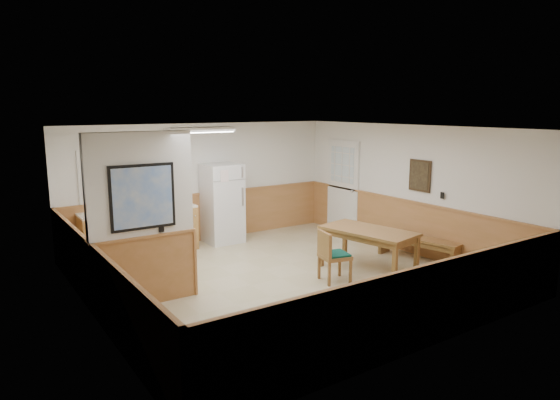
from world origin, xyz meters
TOP-DOWN VIEW (x-y plane):
  - ground at (0.00, 0.00)m, footprint 6.00×6.00m
  - ceiling at (0.00, 0.00)m, footprint 6.00×6.00m
  - back_wall at (0.00, 3.00)m, footprint 6.00×0.02m
  - right_wall at (3.00, 0.00)m, footprint 0.02×6.00m
  - left_wall at (-3.00, 0.00)m, footprint 0.02×6.00m
  - wainscot_back at (0.00, 2.98)m, footprint 6.00×0.04m
  - wainscot_right at (2.98, 0.00)m, footprint 0.04×6.00m
  - wainscot_left at (-2.98, 0.00)m, footprint 0.04×6.00m
  - partition_wall at (-2.25, 0.19)m, footprint 1.50×0.20m
  - kitchen_counter at (-1.21, 2.68)m, footprint 2.20×0.61m
  - exterior_door at (2.96, 1.90)m, footprint 0.07×1.02m
  - kitchen_window at (-2.10, 2.98)m, footprint 0.80×0.04m
  - wall_painting at (2.97, -0.30)m, footprint 0.04×0.50m
  - fluorescent_fixture at (-0.80, 1.30)m, footprint 1.20×0.30m
  - refrigerator at (0.27, 2.63)m, footprint 0.74×0.72m
  - dining_table at (1.47, -0.51)m, footprint 1.13×1.76m
  - dining_bench at (2.68, -0.60)m, footprint 0.65×1.62m
  - dining_chair at (0.58, -0.57)m, footprint 0.69×0.54m
  - fire_extinguisher at (-0.57, 2.70)m, footprint 0.12×0.12m
  - soap_bottle at (-2.09, 2.71)m, footprint 0.07×0.07m

SIDE VIEW (x-z plane):
  - ground at x=0.00m, z-range 0.00..0.00m
  - dining_bench at x=2.68m, z-range 0.12..0.57m
  - kitchen_counter at x=-1.21m, z-range -0.04..0.96m
  - dining_chair at x=0.58m, z-range 0.07..0.92m
  - wainscot_back at x=0.00m, z-range 0.00..1.00m
  - wainscot_right at x=2.98m, z-range 0.00..1.00m
  - wainscot_left at x=-2.98m, z-range 0.00..1.00m
  - dining_table at x=1.47m, z-range 0.28..1.03m
  - refrigerator at x=0.27m, z-range 0.00..1.67m
  - soap_bottle at x=-2.09m, z-range 0.90..1.12m
  - exterior_door at x=2.96m, z-range -0.02..2.13m
  - fire_extinguisher at x=-0.57m, z-range 0.87..1.34m
  - partition_wall at x=-2.25m, z-range -0.02..2.48m
  - back_wall at x=0.00m, z-range 0.00..2.50m
  - right_wall at x=3.00m, z-range 0.00..2.50m
  - left_wall at x=-3.00m, z-range 0.00..2.50m
  - kitchen_window at x=-2.10m, z-range 1.05..2.05m
  - wall_painting at x=2.97m, z-range 1.25..1.85m
  - fluorescent_fixture at x=-0.80m, z-range 2.40..2.49m
  - ceiling at x=0.00m, z-range 2.49..2.51m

